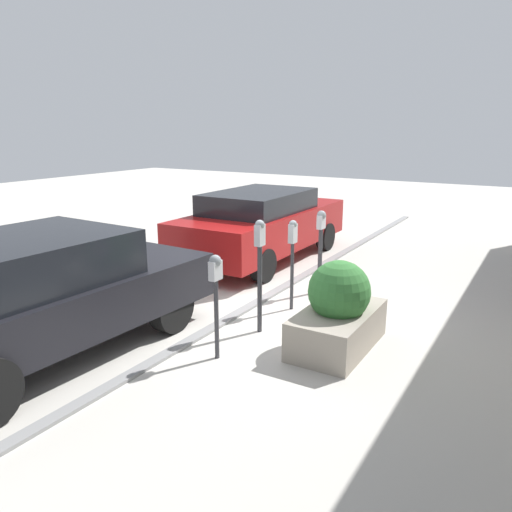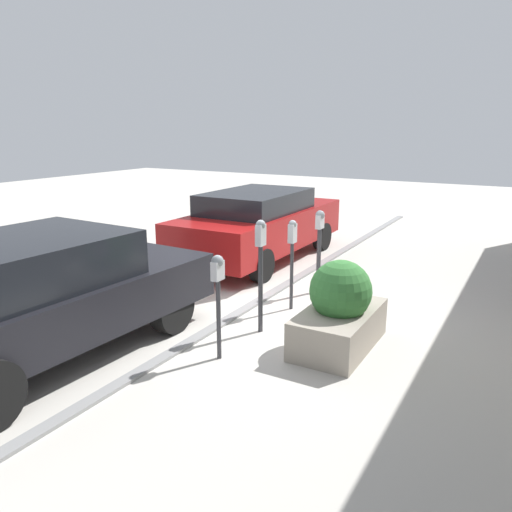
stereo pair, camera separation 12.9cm
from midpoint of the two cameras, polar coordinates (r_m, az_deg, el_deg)
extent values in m
plane|color=beige|center=(7.65, -1.55, -6.51)|extent=(40.00, 40.00, 0.00)
cube|color=gray|center=(7.68, -2.06, -6.26)|extent=(19.00, 0.16, 0.04)
cylinder|color=#38383D|center=(6.06, -4.90, -7.28)|extent=(0.05, 0.05, 1.00)
cube|color=silver|center=(5.86, -5.03, -1.68)|extent=(0.17, 0.09, 0.23)
sphere|color=gray|center=(5.83, -5.06, -0.58)|extent=(0.15, 0.15, 0.15)
cylinder|color=#38383D|center=(6.78, -0.02, -3.84)|extent=(0.06, 0.06, 1.22)
cube|color=silver|center=(6.58, -0.03, 2.39)|extent=(0.15, 0.09, 0.29)
sphere|color=gray|center=(6.55, -0.03, 3.61)|extent=(0.13, 0.13, 0.13)
cylinder|color=#38383D|center=(7.66, 3.61, -2.32)|extent=(0.05, 0.05, 1.06)
cube|color=silver|center=(7.49, 3.69, 2.60)|extent=(0.14, 0.09, 0.29)
sphere|color=gray|center=(7.47, 3.71, 3.67)|extent=(0.12, 0.12, 0.12)
cylinder|color=#38383D|center=(8.48, 6.74, -0.54)|extent=(0.07, 0.07, 1.11)
cube|color=silver|center=(8.33, 6.87, 3.91)|extent=(0.18, 0.09, 0.23)
sphere|color=gray|center=(8.31, 6.90, 4.69)|extent=(0.15, 0.15, 0.15)
cube|color=#A39989|center=(6.53, 8.89, -8.17)|extent=(1.50, 0.81, 0.50)
sphere|color=#387A38|center=(6.35, 9.07, -3.97)|extent=(0.79, 0.79, 0.79)
cube|color=black|center=(6.64, -23.78, -5.07)|extent=(4.39, 2.14, 0.61)
cube|color=black|center=(6.38, -25.54, -0.56)|extent=(2.31, 1.82, 0.55)
cylinder|color=black|center=(6.96, -10.10, -5.81)|extent=(0.71, 0.24, 0.71)
cylinder|color=black|center=(8.19, -19.90, -3.33)|extent=(0.71, 0.24, 0.71)
cube|color=maroon|center=(10.56, 0.15, 3.29)|extent=(4.58, 1.83, 0.74)
cube|color=black|center=(10.30, -0.35, 6.27)|extent=(2.39, 1.60, 0.41)
cylinder|color=black|center=(11.52, 7.25, 2.25)|extent=(0.62, 0.22, 0.62)
cylinder|color=black|center=(12.24, 0.08, 3.09)|extent=(0.62, 0.22, 0.62)
cylinder|color=black|center=(9.05, 0.25, -1.07)|extent=(0.62, 0.22, 0.62)
cylinder|color=black|center=(9.94, -8.07, 0.23)|extent=(0.62, 0.22, 0.62)
camera|label=1|loc=(0.06, 89.49, 0.13)|focal=35.00mm
camera|label=2|loc=(0.06, -90.51, -0.13)|focal=35.00mm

